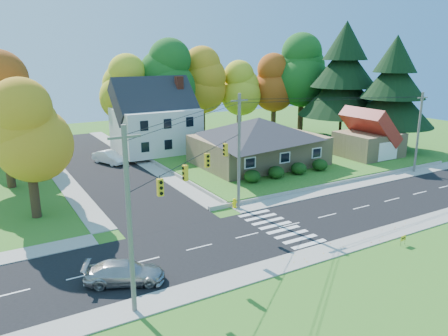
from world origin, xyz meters
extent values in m
plane|color=#3D7923|center=(0.00, 0.00, 0.00)|extent=(120.00, 120.00, 0.00)
cube|color=black|center=(0.00, 0.00, 0.01)|extent=(90.00, 8.00, 0.02)
cube|color=black|center=(-8.00, 26.00, 0.01)|extent=(8.00, 44.00, 0.02)
cube|color=#9C9A90|center=(0.00, 5.00, 0.04)|extent=(90.00, 2.00, 0.08)
cube|color=#9C9A90|center=(0.00, -5.00, 0.04)|extent=(90.00, 2.00, 0.08)
cube|color=#3D7923|center=(13.00, 21.00, 0.25)|extent=(30.00, 30.00, 0.50)
cube|color=tan|center=(8.00, 16.00, 2.10)|extent=(14.00, 10.00, 3.20)
pyramid|color=#26262B|center=(8.00, 16.00, 4.80)|extent=(14.60, 10.60, 2.20)
cube|color=silver|center=(0.00, 28.00, 3.30)|extent=(10.00, 8.00, 5.60)
pyramid|color=#26262B|center=(0.00, 28.00, 7.30)|extent=(10.40, 8.40, 2.40)
cube|color=brown|center=(3.50, 28.00, 5.30)|extent=(0.90, 0.90, 9.60)
cube|color=tan|center=(22.00, 12.00, 2.00)|extent=(7.00, 6.00, 3.00)
pyramid|color=maroon|center=(22.00, 12.00, 4.30)|extent=(7.30, 6.30, 1.60)
cube|color=silver|center=(22.00, 8.95, 1.70)|extent=(3.20, 0.10, 2.20)
ellipsoid|color=#163A10|center=(3.00, 9.80, 1.14)|extent=(1.70, 1.70, 1.27)
ellipsoid|color=#163A10|center=(6.00, 9.80, 1.14)|extent=(1.70, 1.70, 1.27)
ellipsoid|color=#163A10|center=(9.00, 9.80, 1.14)|extent=(1.70, 1.70, 1.27)
ellipsoid|color=#163A10|center=(12.00, 9.80, 1.14)|extent=(1.70, 1.70, 1.27)
cylinder|color=#666059|center=(-14.50, -5.20, 5.00)|extent=(0.26, 0.26, 10.00)
cube|color=#666059|center=(-14.50, -5.20, 9.40)|extent=(1.60, 0.12, 0.12)
cylinder|color=#666059|center=(-1.50, 5.20, 5.00)|extent=(0.26, 0.26, 10.00)
cube|color=#666059|center=(-1.50, 5.20, 9.40)|extent=(1.60, 0.12, 0.12)
cylinder|color=#666059|center=(22.00, 5.20, 4.50)|extent=(0.26, 0.26, 9.00)
cube|color=#666059|center=(22.00, 5.20, 8.40)|extent=(1.60, 0.12, 0.12)
cube|color=gold|center=(-12.00, -3.20, 5.95)|extent=(0.34, 0.26, 1.00)
cube|color=gold|center=(-9.50, -1.20, 5.95)|extent=(0.26, 0.34, 1.00)
cube|color=gold|center=(-6.80, 0.95, 5.95)|extent=(0.34, 0.26, 1.00)
cube|color=gold|center=(-4.00, 3.20, 5.95)|extent=(0.26, 0.34, 1.00)
cylinder|color=black|center=(-8.00, 0.00, 6.60)|extent=(13.02, 10.43, 0.04)
cylinder|color=#3F2A19|center=(-2.00, 34.00, 3.20)|extent=(0.80, 0.80, 5.40)
sphere|color=gold|center=(-2.00, 34.00, 7.10)|extent=(6.72, 6.72, 6.72)
sphere|color=gold|center=(-2.00, 34.00, 8.78)|extent=(5.91, 5.91, 5.91)
sphere|color=gold|center=(-2.00, 34.00, 10.46)|extent=(5.11, 5.11, 5.11)
cylinder|color=#3F2A19|center=(4.00, 33.00, 3.65)|extent=(0.86, 0.86, 6.30)
sphere|color=#1D5F1D|center=(4.00, 33.00, 8.20)|extent=(7.84, 7.84, 7.84)
sphere|color=#1D5F1D|center=(4.00, 33.00, 10.16)|extent=(6.90, 6.90, 6.90)
sphere|color=#1D5F1D|center=(4.00, 33.00, 12.12)|extent=(5.96, 5.96, 5.96)
cylinder|color=#3F2A19|center=(10.00, 34.00, 3.43)|extent=(0.83, 0.83, 5.85)
sphere|color=orange|center=(10.00, 34.00, 7.65)|extent=(7.28, 7.28, 7.28)
sphere|color=orange|center=(10.00, 34.00, 9.47)|extent=(6.41, 6.41, 6.41)
sphere|color=orange|center=(10.00, 34.00, 11.29)|extent=(5.53, 5.53, 5.53)
cylinder|color=#3F2A19|center=(16.00, 33.00, 2.98)|extent=(0.77, 0.77, 4.95)
sphere|color=gold|center=(16.00, 33.00, 6.55)|extent=(6.16, 6.16, 6.16)
sphere|color=gold|center=(16.00, 33.00, 8.09)|extent=(5.42, 5.42, 5.42)
sphere|color=gold|center=(16.00, 33.00, 9.63)|extent=(4.68, 4.68, 4.68)
cylinder|color=#3F2A19|center=(22.00, 32.00, 3.20)|extent=(0.80, 0.80, 5.40)
sphere|color=#A54814|center=(22.00, 32.00, 7.10)|extent=(6.72, 6.72, 6.72)
sphere|color=#A54814|center=(22.00, 32.00, 8.78)|extent=(5.91, 5.91, 5.91)
sphere|color=#A54814|center=(22.00, 32.00, 10.46)|extent=(5.11, 5.11, 5.11)
cylinder|color=#3F2A19|center=(26.00, 30.00, 3.88)|extent=(0.89, 0.89, 6.75)
sphere|color=#1D5F1D|center=(26.00, 30.00, 8.75)|extent=(8.40, 8.40, 8.40)
sphere|color=#1D5F1D|center=(26.00, 30.00, 10.85)|extent=(7.39, 7.39, 7.39)
sphere|color=#1D5F1D|center=(26.00, 30.00, 12.95)|extent=(6.38, 6.38, 6.38)
cylinder|color=#3F2A19|center=(27.00, 22.00, 1.94)|extent=(0.40, 0.40, 2.88)
cone|color=black|center=(27.00, 22.00, 7.38)|extent=(12.80, 12.80, 6.72)
cone|color=black|center=(27.00, 22.00, 11.22)|extent=(9.60, 9.60, 6.08)
cone|color=black|center=(27.00, 22.00, 14.74)|extent=(6.40, 6.40, 5.44)
cylinder|color=#3F2A19|center=(28.00, 14.00, 1.76)|extent=(0.40, 0.40, 2.52)
cone|color=black|center=(28.00, 14.00, 6.52)|extent=(11.20, 11.20, 5.88)
cone|color=black|center=(28.00, 14.00, 9.88)|extent=(8.40, 8.40, 5.32)
cone|color=black|center=(28.00, 14.00, 12.96)|extent=(5.60, 5.60, 4.76)
cylinder|color=#3F2A19|center=(-17.00, 12.00, 2.48)|extent=(0.77, 0.77, 4.95)
sphere|color=orange|center=(-17.00, 12.00, 6.05)|extent=(6.16, 6.16, 6.16)
sphere|color=orange|center=(-17.00, 12.00, 7.59)|extent=(5.42, 5.42, 5.42)
sphere|color=orange|center=(-17.00, 12.00, 9.13)|extent=(4.68, 4.68, 4.68)
cylinder|color=#3F2A19|center=(-18.00, 22.00, 2.93)|extent=(0.83, 0.83, 5.85)
sphere|color=#A54814|center=(-18.00, 22.00, 7.15)|extent=(7.28, 7.28, 7.28)
sphere|color=#A54814|center=(-18.00, 22.00, 8.97)|extent=(6.41, 6.41, 6.41)
cylinder|color=#3F2A19|center=(-17.00, 32.00, 2.70)|extent=(0.80, 0.80, 5.40)
sphere|color=gold|center=(-17.00, 32.00, 6.60)|extent=(6.72, 6.72, 6.72)
sphere|color=gold|center=(-17.00, 32.00, 8.28)|extent=(5.91, 5.91, 5.91)
sphere|color=gold|center=(-17.00, 32.00, 9.96)|extent=(5.11, 5.11, 5.11)
imported|color=#A9A9A9|center=(-14.02, -2.10, 0.70)|extent=(5.07, 3.69, 1.36)
imported|color=white|center=(-6.76, 26.41, 0.79)|extent=(3.34, 4.96, 1.55)
cylinder|color=#FFE309|center=(-1.75, 5.46, 0.06)|extent=(0.41, 0.41, 0.11)
cylinder|color=#FFE309|center=(-1.75, 5.46, 0.40)|extent=(0.28, 0.28, 0.63)
sphere|color=#FFE309|center=(-1.75, 5.46, 0.78)|extent=(0.30, 0.30, 0.30)
cylinder|color=#FFE309|center=(-1.75, 5.46, 0.52)|extent=(0.53, 0.21, 0.14)
cylinder|color=black|center=(4.44, -6.94, 0.25)|extent=(0.02, 0.02, 0.49)
cylinder|color=black|center=(4.87, -6.94, 0.25)|extent=(0.02, 0.02, 0.49)
cube|color=yellow|center=(4.65, -6.94, 0.54)|extent=(0.59, 0.09, 0.39)
camera|label=1|loc=(-20.64, -25.14, 13.38)|focal=35.00mm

